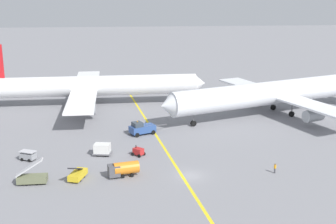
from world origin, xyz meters
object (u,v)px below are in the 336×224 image
at_px(gse_stair_truck_yellow, 32,177).
at_px(gse_baggage_cart_near_cluster, 28,156).
at_px(gse_fuel_bowser_stubby, 123,169).
at_px(pushback_tug, 142,128).
at_px(gse_belt_loader_portside, 78,174).
at_px(airliner_being_pushed, 273,93).
at_px(ground_crew_marshaller_foreground, 275,168).
at_px(airliner_at_gate_left, 93,86).
at_px(gse_gpu_cart_small, 138,151).
at_px(gse_container_dolly_flat, 102,149).

distance_m(gse_stair_truck_yellow, gse_baggage_cart_near_cluster, 10.52).
distance_m(gse_baggage_cart_near_cluster, gse_fuel_bowser_stubby, 18.77).
height_order(pushback_tug, gse_stair_truck_yellow, gse_stair_truck_yellow).
bearing_deg(gse_belt_loader_portside, gse_baggage_cart_near_cluster, 135.84).
height_order(airliner_being_pushed, ground_crew_marshaller_foreground, airliner_being_pushed).
relative_size(pushback_tug, gse_belt_loader_portside, 1.62).
bearing_deg(gse_belt_loader_portside, airliner_at_gate_left, 90.58).
xyz_separation_m(gse_belt_loader_portside, gse_fuel_bowser_stubby, (7.15, 0.44, 0.51)).
relative_size(airliner_being_pushed, ground_crew_marshaller_foreground, 33.30).
height_order(gse_stair_truck_yellow, ground_crew_marshaller_foreground, gse_stair_truck_yellow).
relative_size(airliner_being_pushed, gse_belt_loader_portside, 11.01).
xyz_separation_m(pushback_tug, ground_crew_marshaller_foreground, (20.81, -22.65, -0.42)).
relative_size(airliner_at_gate_left, pushback_tug, 7.07).
bearing_deg(ground_crew_marshaller_foreground, gse_stair_truck_yellow, -179.36).
distance_m(gse_fuel_bowser_stubby, gse_gpu_cart_small, 9.61).
bearing_deg(ground_crew_marshaller_foreground, airliner_at_gate_left, 123.77).
bearing_deg(gse_gpu_cart_small, pushback_tug, 84.81).
bearing_deg(gse_fuel_bowser_stubby, gse_gpu_cart_small, 73.41).
height_order(pushback_tug, gse_gpu_cart_small, pushback_tug).
xyz_separation_m(gse_fuel_bowser_stubby, gse_gpu_cart_small, (2.74, 9.19, -0.54)).
distance_m(airliner_being_pushed, gse_container_dolly_flat, 45.97).
relative_size(gse_stair_truck_yellow, gse_gpu_cart_small, 1.77).
relative_size(gse_baggage_cart_near_cluster, ground_crew_marshaller_foreground, 1.88).
bearing_deg(gse_belt_loader_portside, gse_container_dolly_flat, 72.02).
bearing_deg(gse_fuel_bowser_stubby, airliner_at_gate_left, 99.17).
bearing_deg(ground_crew_marshaller_foreground, gse_fuel_bowser_stubby, 177.66).
distance_m(gse_baggage_cart_near_cluster, gse_gpu_cart_small, 19.35).
distance_m(pushback_tug, gse_fuel_bowser_stubby, 21.99).
bearing_deg(airliner_at_gate_left, gse_container_dolly_flat, -84.03).
bearing_deg(gse_baggage_cart_near_cluster, ground_crew_marshaller_foreground, -13.29).
bearing_deg(gse_container_dolly_flat, gse_stair_truck_yellow, -131.66).
xyz_separation_m(airliner_at_gate_left, pushback_tug, (11.50, -25.66, -3.69)).
bearing_deg(gse_fuel_bowser_stubby, airliner_being_pushed, 43.65).
xyz_separation_m(gse_container_dolly_flat, gse_baggage_cart_near_cluster, (-12.87, -1.34, -0.31)).
distance_m(airliner_at_gate_left, pushback_tug, 28.36).
distance_m(airliner_being_pushed, gse_belt_loader_portside, 54.81).
xyz_separation_m(gse_stair_truck_yellow, gse_belt_loader_portside, (6.84, 1.01, -0.20)).
height_order(gse_belt_loader_portside, gse_fuel_bowser_stubby, gse_belt_loader_portside).
height_order(pushback_tug, gse_belt_loader_portside, pushback_tug).
xyz_separation_m(pushback_tug, gse_fuel_bowser_stubby, (-3.87, -21.64, 0.04)).
bearing_deg(gse_container_dolly_flat, gse_belt_loader_portside, -107.98).
bearing_deg(airliner_at_gate_left, airliner_being_pushed, -17.42).
height_order(gse_baggage_cart_near_cluster, gse_fuel_bowser_stubby, gse_fuel_bowser_stubby).
distance_m(gse_container_dolly_flat, gse_baggage_cart_near_cluster, 12.94).
bearing_deg(gse_belt_loader_portside, gse_gpu_cart_small, 44.23).
relative_size(gse_container_dolly_flat, gse_fuel_bowser_stubby, 0.69).
relative_size(gse_gpu_cart_small, ground_crew_marshaller_foreground, 1.57).
xyz_separation_m(airliner_being_pushed, ground_crew_marshaller_foreground, (-10.74, -34.80, -4.43)).
relative_size(pushback_tug, gse_container_dolly_flat, 2.29).
distance_m(pushback_tug, gse_baggage_cart_near_cluster, 24.20).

